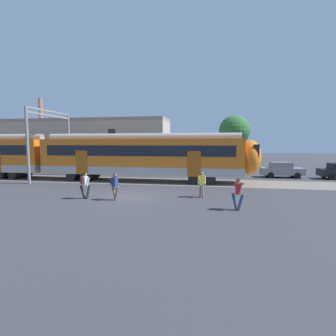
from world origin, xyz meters
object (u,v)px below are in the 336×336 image
Objects in this scene: pedestrian_red at (238,192)px; pedestrian_navy at (115,184)px; pedestrian_white at (85,183)px; pedestrian_yellow at (202,182)px; parked_car_grey at (282,170)px.

pedestrian_navy is at bearing 170.53° from pedestrian_red.
pedestrian_white is 1.00× the size of pedestrian_yellow.
pedestrian_navy and pedestrian_red have the same top height.
pedestrian_white is at bearing -166.82° from pedestrian_yellow.
pedestrian_red reaches higher than parked_car_grey.
pedestrian_yellow is 0.41× the size of parked_car_grey.
parked_car_grey is (7.46, 11.08, -0.21)m from pedestrian_yellow.
pedestrian_navy is 1.00× the size of pedestrian_yellow.
pedestrian_white is at bearing -138.82° from parked_car_grey.
pedestrian_red is at bearing -111.42° from parked_car_grey.
parked_car_grey is at bearing 41.18° from pedestrian_white.
pedestrian_navy is at bearing -161.65° from pedestrian_yellow.
parked_car_grey is (12.60, 12.79, -0.21)m from pedestrian_navy.
pedestrian_white and pedestrian_yellow have the same top height.
pedestrian_yellow is (7.11, 1.67, 0.00)m from pedestrian_white.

